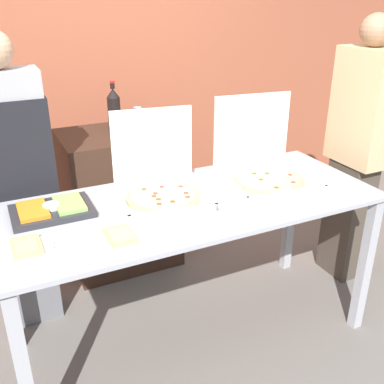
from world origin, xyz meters
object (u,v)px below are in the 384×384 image
object	(u,v)px
paper_plate_front_left	(120,237)
paper_plate_front_center	(27,248)
veggie_tray	(52,210)
person_guest_cap	(357,151)
soda_can_silver	(130,124)
soda_bottle	(114,109)
soda_can_colored	(138,116)
person_server_vest	(15,172)
pizza_box_near_left	(161,184)
pizza_box_far_left	(263,168)

from	to	relation	value
paper_plate_front_left	paper_plate_front_center	size ratio (longest dim) A/B	1.01
veggie_tray	person_guest_cap	bearing A→B (deg)	-0.39
paper_plate_front_center	soda_can_silver	xyz separation A→B (m)	(0.84, 1.10, 0.16)
soda_bottle	soda_can_colored	world-z (taller)	soda_bottle
soda_can_colored	person_server_vest	distance (m)	1.07
paper_plate_front_center	soda_bottle	size ratio (longest dim) A/B	0.67
paper_plate_front_center	person_server_vest	world-z (taller)	person_server_vest
soda_bottle	soda_can_colored	xyz separation A→B (m)	(0.20, 0.08, -0.09)
paper_plate_front_center	soda_can_silver	world-z (taller)	soda_can_silver
pizza_box_near_left	person_server_vest	bearing A→B (deg)	151.85
soda_can_colored	person_guest_cap	world-z (taller)	person_guest_cap
pizza_box_near_left	paper_plate_front_left	world-z (taller)	pizza_box_near_left
pizza_box_near_left	paper_plate_front_center	world-z (taller)	pizza_box_near_left
pizza_box_near_left	soda_can_silver	xyz separation A→B (m)	(0.12, 0.85, 0.09)
veggie_tray	person_server_vest	distance (m)	0.46
pizza_box_near_left	paper_plate_front_left	size ratio (longest dim) A/B	2.25
soda_bottle	person_server_vest	world-z (taller)	person_server_vest
veggie_tray	soda_bottle	distance (m)	1.12
paper_plate_front_center	veggie_tray	xyz separation A→B (m)	(0.16, 0.30, 0.01)
soda_can_silver	person_server_vest	world-z (taller)	person_server_vest
soda_bottle	soda_can_colored	distance (m)	0.23
pizza_box_far_left	paper_plate_front_left	size ratio (longest dim) A/B	2.36
paper_plate_front_left	person_guest_cap	bearing A→B (deg)	11.92
pizza_box_near_left	pizza_box_far_left	xyz separation A→B (m)	(0.62, -0.05, 0.00)
soda_can_colored	person_server_vest	bearing A→B (deg)	-149.57
soda_bottle	paper_plate_front_left	bearing A→B (deg)	-106.14
person_guest_cap	paper_plate_front_center	bearing A→B (deg)	97.65
paper_plate_front_center	person_guest_cap	size ratio (longest dim) A/B	0.13
person_guest_cap	soda_can_colored	bearing A→B (deg)	49.70
pizza_box_far_left	person_server_vest	world-z (taller)	person_server_vest
soda_can_colored	pizza_box_near_left	bearing A→B (deg)	-103.13
pizza_box_far_left	person_guest_cap	distance (m)	0.81
pizza_box_far_left	person_guest_cap	xyz separation A→B (m)	(0.81, 0.09, -0.04)
veggie_tray	soda_bottle	bearing A→B (deg)	56.38
soda_bottle	person_guest_cap	bearing A→B (deg)	-33.92
paper_plate_front_left	person_server_vest	world-z (taller)	person_server_vest
pizza_box_near_left	soda_bottle	size ratio (longest dim) A/B	1.53
paper_plate_front_left	paper_plate_front_center	xyz separation A→B (m)	(-0.39, 0.08, 0.00)
soda_can_silver	pizza_box_near_left	bearing A→B (deg)	-97.98
paper_plate_front_center	veggie_tray	size ratio (longest dim) A/B	0.59
paper_plate_front_center	soda_can_colored	world-z (taller)	soda_can_colored
soda_bottle	soda_can_silver	bearing A→B (deg)	-57.47
paper_plate_front_center	person_guest_cap	xyz separation A→B (m)	(2.14, 0.29, 0.03)
pizza_box_far_left	paper_plate_front_center	size ratio (longest dim) A/B	2.39
soda_can_silver	person_guest_cap	size ratio (longest dim) A/B	0.07
veggie_tray	soda_can_colored	size ratio (longest dim) A/B	3.14
paper_plate_front_left	person_server_vest	size ratio (longest dim) A/B	0.13
pizza_box_near_left	pizza_box_far_left	size ratio (longest dim) A/B	0.95
person_guest_cap	person_server_vest	bearing A→B (deg)	77.69
soda_bottle	soda_can_silver	size ratio (longest dim) A/B	2.74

